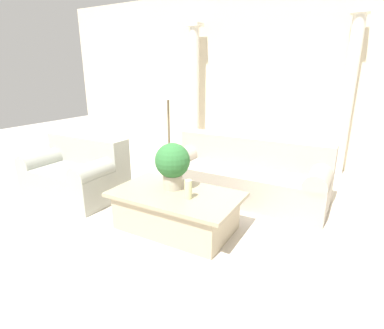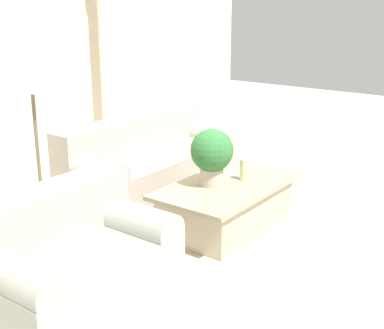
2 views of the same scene
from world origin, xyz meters
name	(u,v)px [view 1 (image 1 of 2)]	position (x,y,z in m)	size (l,w,h in m)	color
ground_plane	(200,213)	(0.00, 0.00, 0.00)	(16.00, 16.00, 0.00)	beige
wall_back	(270,78)	(0.00, 2.81, 1.60)	(10.00, 0.06, 3.20)	beige
sofa_long	(246,174)	(0.31, 0.81, 0.33)	(2.21, 0.87, 0.82)	#ADA393
loveseat	(77,172)	(-1.82, -0.32, 0.34)	(1.34, 0.87, 0.82)	#A4A69A
coffee_table	(176,210)	(-0.06, -0.46, 0.22)	(1.42, 0.83, 0.43)	tan
potted_plant	(173,163)	(-0.16, -0.36, 0.74)	(0.40, 0.40, 0.53)	#B2A893
pillar_candle	(188,189)	(0.14, -0.53, 0.54)	(0.08, 0.08, 0.21)	beige
floor_lamp	(168,99)	(-1.08, 0.95, 1.30)	(0.35, 0.35, 1.53)	brown
column_left	(194,91)	(-1.48, 2.52, 1.33)	(0.27, 0.27, 2.61)	silver
column_right	(348,96)	(1.37, 2.52, 1.33)	(0.27, 0.27, 2.61)	silver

